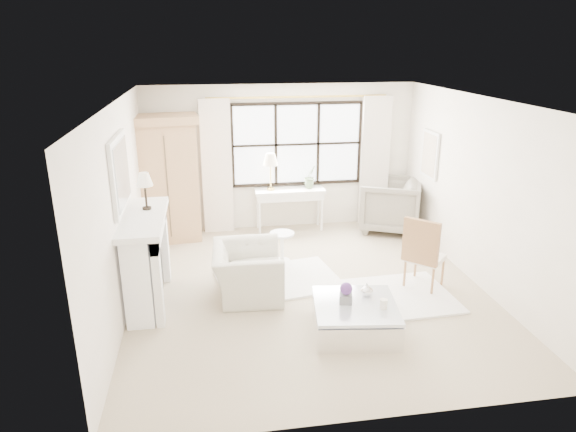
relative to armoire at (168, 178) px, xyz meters
name	(u,v)px	position (x,y,z in m)	size (l,w,h in m)	color
floor	(309,289)	(2.06, -2.36, -1.14)	(5.50, 5.50, 0.00)	#BDAA8C
ceiling	(311,101)	(2.06, -2.36, 1.56)	(5.50, 5.50, 0.00)	white
wall_back	(281,158)	(2.06, 0.39, 0.21)	(5.00, 5.00, 0.00)	white
wall_front	(372,294)	(2.06, -5.11, 0.21)	(5.00, 5.00, 0.00)	white
wall_left	(121,210)	(-0.44, -2.36, 0.21)	(5.50, 5.50, 0.00)	white
wall_right	(480,193)	(4.56, -2.36, 0.21)	(5.50, 5.50, 0.00)	white
window_pane	(297,144)	(2.36, 0.37, 0.46)	(2.40, 0.02, 1.50)	silver
window_frame	(297,144)	(2.36, 0.36, 0.46)	(2.50, 0.04, 1.50)	black
curtain_rod	(298,97)	(2.36, 0.31, 1.33)	(0.04, 0.04, 3.30)	#B8953F
curtain_left	(217,167)	(0.86, 0.29, 0.10)	(0.55, 0.10, 2.47)	white
curtain_right	(375,162)	(3.86, 0.29, 0.10)	(0.55, 0.10, 2.47)	silver
fireplace	(144,258)	(-0.22, -2.36, -0.49)	(0.58, 1.66, 1.26)	white
mirror_frame	(120,173)	(-0.41, -2.36, 0.70)	(0.05, 1.15, 0.95)	white
mirror_glass	(122,173)	(-0.38, -2.36, 0.70)	(0.02, 1.00, 0.80)	silver
art_frame	(430,155)	(4.53, -0.66, 0.41)	(0.04, 0.62, 0.82)	silver
art_canvas	(429,155)	(4.51, -0.66, 0.41)	(0.01, 0.52, 0.72)	beige
mantel_lamp	(144,181)	(-0.15, -2.10, 0.51)	(0.22, 0.22, 0.51)	black
armoire	(168,178)	(0.00, 0.00, 0.00)	(1.19, 0.82, 2.24)	tan
console_table	(290,209)	(2.18, 0.16, -0.74)	(1.30, 0.45, 0.80)	white
console_lamp	(271,160)	(1.83, 0.17, 0.22)	(0.28, 0.28, 0.69)	#B99640
orchid_plant	(310,177)	(2.58, 0.18, -0.12)	(0.24, 0.20, 0.44)	#556C48
side_table	(282,243)	(1.82, -1.32, -0.81)	(0.40, 0.40, 0.51)	white
rug_left	(279,280)	(1.67, -2.03, -1.12)	(1.76, 1.24, 0.03)	white
rug_right	(390,297)	(3.14, -2.80, -1.12)	(1.72, 1.29, 0.03)	white
club_armchair	(248,272)	(1.17, -2.37, -0.79)	(1.09, 0.95, 0.71)	beige
wingback_chair	(390,205)	(4.06, -0.14, -0.65)	(1.05, 1.08, 0.99)	gray
french_chair	(424,268)	(3.72, -2.55, -0.83)	(0.68, 0.68, 1.08)	#AA7647
coffee_table	(355,318)	(2.40, -3.56, -0.96)	(1.13, 1.13, 0.38)	white
planter_box	(346,298)	(2.29, -3.50, -0.70)	(0.15, 0.15, 0.11)	slate
planter_flowers	(346,289)	(2.29, -3.50, -0.57)	(0.15, 0.15, 0.15)	#572F77
pillar_candle	(384,304)	(2.70, -3.72, -0.70)	(0.09, 0.09, 0.12)	white
coffee_vase	(367,290)	(2.60, -3.37, -0.68)	(0.16, 0.16, 0.16)	silver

